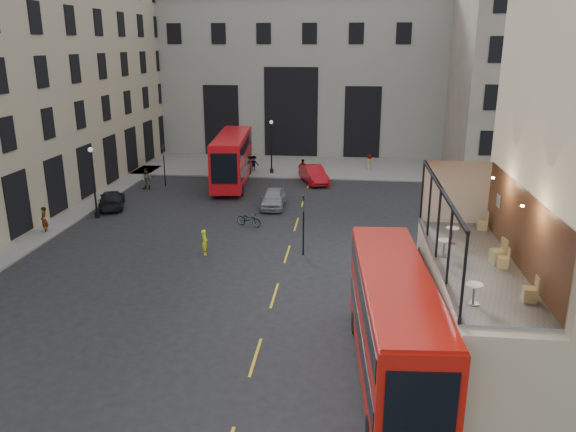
# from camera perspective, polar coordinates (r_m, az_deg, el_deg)

# --- Properties ---
(ground) EXTENTS (140.00, 140.00, 0.00)m
(ground) POSITION_cam_1_polar(r_m,az_deg,el_deg) (23.96, 1.56, -14.41)
(ground) COLOR black
(ground) RESTS_ON ground
(host_frontage) EXTENTS (3.00, 11.00, 4.50)m
(host_frontage) POSITION_cam_1_polar(r_m,az_deg,el_deg) (23.33, 17.98, -9.93)
(host_frontage) COLOR tan
(host_frontage) RESTS_ON ground
(cafe_floor) EXTENTS (3.00, 10.00, 0.10)m
(cafe_floor) POSITION_cam_1_polar(r_m,az_deg,el_deg) (22.41, 18.52, -4.67)
(cafe_floor) COLOR slate
(cafe_floor) RESTS_ON host_frontage
(gateway) EXTENTS (35.00, 10.60, 18.00)m
(gateway) POSITION_cam_1_polar(r_m,az_deg,el_deg) (68.72, 0.76, 14.56)
(gateway) COLOR gray
(gateway) RESTS_ON ground
(building_right) EXTENTS (16.60, 18.60, 20.00)m
(building_right) POSITION_cam_1_polar(r_m,az_deg,el_deg) (63.10, 23.94, 13.82)
(building_right) COLOR #A19582
(building_right) RESTS_ON ground
(pavement_far) EXTENTS (40.00, 12.00, 0.12)m
(pavement_far) POSITION_cam_1_polar(r_m,az_deg,el_deg) (60.15, -1.15, 5.21)
(pavement_far) COLOR slate
(pavement_far) RESTS_ON ground
(traffic_light_near) EXTENTS (0.16, 0.20, 3.80)m
(traffic_light_near) POSITION_cam_1_polar(r_m,az_deg,el_deg) (33.99, 1.59, -0.14)
(traffic_light_near) COLOR black
(traffic_light_near) RESTS_ON ground
(traffic_light_far) EXTENTS (0.16, 0.20, 3.80)m
(traffic_light_far) POSITION_cam_1_polar(r_m,az_deg,el_deg) (52.11, -12.51, 5.58)
(traffic_light_far) COLOR black
(traffic_light_far) RESTS_ON ground
(street_lamp_a) EXTENTS (0.36, 0.36, 5.33)m
(street_lamp_a) POSITION_cam_1_polar(r_m,az_deg,el_deg) (43.81, -19.09, 2.83)
(street_lamp_a) COLOR black
(street_lamp_a) RESTS_ON ground
(street_lamp_b) EXTENTS (0.36, 0.36, 5.33)m
(street_lamp_b) POSITION_cam_1_polar(r_m,az_deg,el_deg) (55.80, -1.69, 6.70)
(street_lamp_b) COLOR black
(street_lamp_b) RESTS_ON ground
(bus_near) EXTENTS (3.22, 11.23, 4.43)m
(bus_near) POSITION_cam_1_polar(r_m,az_deg,el_deg) (21.97, 10.70, -10.40)
(bus_near) COLOR #A4130B
(bus_near) RESTS_ON ground
(bus_far) EXTENTS (3.64, 11.73, 4.61)m
(bus_far) POSITION_cam_1_polar(r_m,az_deg,el_deg) (51.81, -5.68, 6.02)
(bus_far) COLOR red
(bus_far) RESTS_ON ground
(car_a) EXTENTS (1.85, 4.41, 1.49)m
(car_a) POSITION_cam_1_polar(r_m,az_deg,el_deg) (44.58, -1.50, 1.83)
(car_a) COLOR gray
(car_a) RESTS_ON ground
(car_b) EXTENTS (3.27, 5.18, 1.61)m
(car_b) POSITION_cam_1_polar(r_m,az_deg,el_deg) (52.44, 2.63, 4.24)
(car_b) COLOR #A90A12
(car_b) RESTS_ON ground
(car_c) EXTENTS (3.28, 4.92, 1.32)m
(car_c) POSITION_cam_1_polar(r_m,az_deg,el_deg) (46.67, -17.47, 1.63)
(car_c) COLOR black
(car_c) RESTS_ON ground
(bicycle) EXTENTS (2.03, 1.31, 1.01)m
(bicycle) POSITION_cam_1_polar(r_m,az_deg,el_deg) (40.09, -4.00, -0.33)
(bicycle) COLOR gray
(bicycle) RESTS_ON ground
(cyclist) EXTENTS (0.55, 0.68, 1.60)m
(cyclist) POSITION_cam_1_polar(r_m,az_deg,el_deg) (34.96, -8.46, -2.64)
(cyclist) COLOR #E6FB1A
(cyclist) RESTS_ON ground
(pedestrian_a) EXTENTS (1.06, 0.90, 1.92)m
(pedestrian_a) POSITION_cam_1_polar(r_m,az_deg,el_deg) (51.61, -14.15, 3.69)
(pedestrian_a) COLOR gray
(pedestrian_a) RESTS_ON ground
(pedestrian_b) EXTENTS (1.23, 1.07, 1.64)m
(pedestrian_b) POSITION_cam_1_polar(r_m,az_deg,el_deg) (57.09, -3.49, 5.31)
(pedestrian_b) COLOR gray
(pedestrian_b) RESTS_ON ground
(pedestrian_c) EXTENTS (1.10, 0.53, 1.82)m
(pedestrian_c) POSITION_cam_1_polar(r_m,az_deg,el_deg) (54.48, 1.52, 4.85)
(pedestrian_c) COLOR gray
(pedestrian_c) RESTS_ON ground
(pedestrian_d) EXTENTS (0.68, 0.88, 1.61)m
(pedestrian_d) POSITION_cam_1_polar(r_m,az_deg,el_deg) (58.46, 8.24, 5.42)
(pedestrian_d) COLOR gray
(pedestrian_d) RESTS_ON ground
(pedestrian_e) EXTENTS (0.66, 0.79, 1.86)m
(pedestrian_e) POSITION_cam_1_polar(r_m,az_deg,el_deg) (41.85, -23.54, -0.40)
(pedestrian_e) COLOR gray
(pedestrian_e) RESTS_ON ground
(cafe_table_near) EXTENTS (0.55, 0.55, 0.69)m
(cafe_table_near) POSITION_cam_1_polar(r_m,az_deg,el_deg) (18.82, 18.36, -7.22)
(cafe_table_near) COLOR silver
(cafe_table_near) RESTS_ON cafe_floor
(cafe_table_mid) EXTENTS (0.53, 0.53, 0.67)m
(cafe_table_mid) POSITION_cam_1_polar(r_m,az_deg,el_deg) (22.58, 15.58, -2.90)
(cafe_table_mid) COLOR silver
(cafe_table_mid) RESTS_ON cafe_floor
(cafe_table_far) EXTENTS (0.53, 0.53, 0.67)m
(cafe_table_far) POSITION_cam_1_polar(r_m,az_deg,el_deg) (24.14, 16.34, -1.65)
(cafe_table_far) COLOR white
(cafe_table_far) RESTS_ON cafe_floor
(cafe_chair_a) EXTENTS (0.44, 0.44, 0.85)m
(cafe_chair_a) POSITION_cam_1_polar(r_m,az_deg,el_deg) (19.75, 23.37, -7.24)
(cafe_chair_a) COLOR tan
(cafe_chair_a) RESTS_ON cafe_floor
(cafe_chair_b) EXTENTS (0.42, 0.42, 0.76)m
(cafe_chair_b) POSITION_cam_1_polar(r_m,az_deg,el_deg) (22.24, 21.03, -4.33)
(cafe_chair_b) COLOR #DCC47F
(cafe_chair_b) RESTS_ON cafe_floor
(cafe_chair_c) EXTENTS (0.57, 0.57, 0.96)m
(cafe_chair_c) POSITION_cam_1_polar(r_m,az_deg,el_deg) (22.59, 20.56, -3.78)
(cafe_chair_c) COLOR tan
(cafe_chair_c) RESTS_ON cafe_floor
(cafe_chair_d) EXTENTS (0.46, 0.46, 0.86)m
(cafe_chair_d) POSITION_cam_1_polar(r_m,az_deg,el_deg) (26.34, 19.14, -0.77)
(cafe_chair_d) COLOR tan
(cafe_chair_d) RESTS_ON cafe_floor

